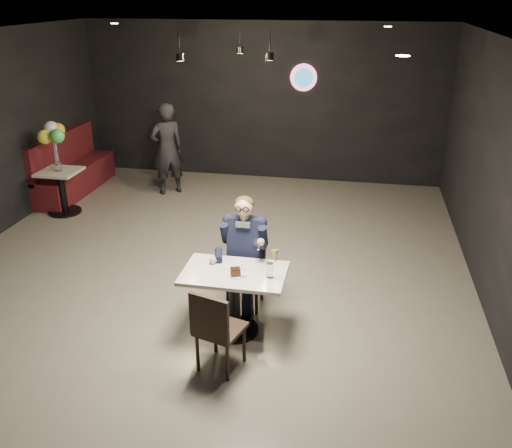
% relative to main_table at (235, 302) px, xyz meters
% --- Properties ---
extents(floor, '(9.00, 9.00, 0.00)m').
position_rel_main_table_xyz_m(floor, '(-0.69, 0.94, -0.38)').
color(floor, slate).
rests_on(floor, ground).
extents(wall_sign, '(0.50, 0.06, 0.50)m').
position_rel_main_table_xyz_m(wall_sign, '(0.11, 5.41, 1.62)').
color(wall_sign, pink).
rests_on(wall_sign, floor).
extents(pendant_lights, '(1.40, 1.20, 0.36)m').
position_rel_main_table_xyz_m(pendant_lights, '(-0.69, 2.94, 2.51)').
color(pendant_lights, black).
rests_on(pendant_lights, floor).
extents(main_table, '(1.10, 0.70, 0.75)m').
position_rel_main_table_xyz_m(main_table, '(0.00, 0.00, 0.00)').
color(main_table, silver).
rests_on(main_table, floor).
extents(chair_far, '(0.42, 0.46, 0.92)m').
position_rel_main_table_xyz_m(chair_far, '(0.00, 0.55, 0.09)').
color(chair_far, black).
rests_on(chair_far, floor).
extents(chair_near, '(0.53, 0.56, 0.92)m').
position_rel_main_table_xyz_m(chair_near, '(0.00, -0.62, 0.09)').
color(chair_near, black).
rests_on(chair_near, floor).
extents(seated_man, '(0.60, 0.80, 1.44)m').
position_rel_main_table_xyz_m(seated_man, '(0.00, 0.55, 0.34)').
color(seated_man, black).
rests_on(seated_man, floor).
extents(dessert_plate, '(0.21, 0.21, 0.01)m').
position_rel_main_table_xyz_m(dessert_plate, '(0.04, -0.06, 0.38)').
color(dessert_plate, white).
rests_on(dessert_plate, main_table).
extents(cake_slice, '(0.13, 0.11, 0.07)m').
position_rel_main_table_xyz_m(cake_slice, '(0.04, -0.09, 0.42)').
color(cake_slice, black).
rests_on(cake_slice, dessert_plate).
extents(mint_leaf, '(0.06, 0.04, 0.01)m').
position_rel_main_table_xyz_m(mint_leaf, '(0.11, -0.10, 0.47)').
color(mint_leaf, green).
rests_on(mint_leaf, cake_slice).
extents(sundae_glass, '(0.07, 0.07, 0.16)m').
position_rel_main_table_xyz_m(sundae_glass, '(0.39, -0.05, 0.46)').
color(sundae_glass, silver).
rests_on(sundae_glass, main_table).
extents(wafer_cone, '(0.09, 0.09, 0.14)m').
position_rel_main_table_xyz_m(wafer_cone, '(0.45, -0.07, 0.63)').
color(wafer_cone, '#DDB45A').
rests_on(wafer_cone, sundae_glass).
extents(booth_bench, '(0.55, 2.20, 1.10)m').
position_rel_main_table_xyz_m(booth_bench, '(-3.94, 3.87, 0.18)').
color(booth_bench, '#3F0D14').
rests_on(booth_bench, floor).
extents(side_table, '(0.63, 0.63, 0.78)m').
position_rel_main_table_xyz_m(side_table, '(-3.64, 2.87, 0.02)').
color(side_table, silver).
rests_on(side_table, floor).
extents(balloon_vase, '(0.10, 0.10, 0.15)m').
position_rel_main_table_xyz_m(balloon_vase, '(-3.64, 2.87, 0.45)').
color(balloon_vase, silver).
rests_on(balloon_vase, side_table).
extents(balloon_bunch, '(0.42, 0.42, 0.70)m').
position_rel_main_table_xyz_m(balloon_bunch, '(-3.64, 2.87, 0.87)').
color(balloon_bunch, '#FFF235').
rests_on(balloon_bunch, balloon_vase).
extents(passerby, '(0.73, 0.69, 1.68)m').
position_rel_main_table_xyz_m(passerby, '(-2.21, 4.17, 0.46)').
color(passerby, black).
rests_on(passerby, floor).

